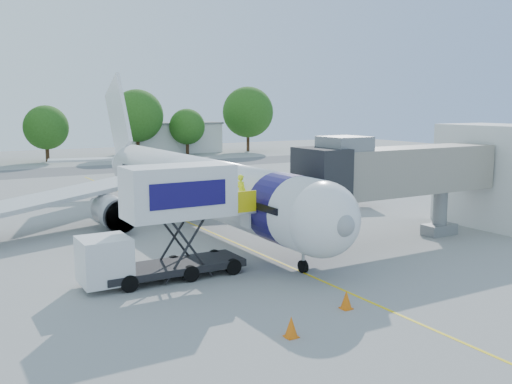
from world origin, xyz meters
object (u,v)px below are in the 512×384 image
aircraft (192,183)px  jet_bridge (389,172)px  catering_hiloader (166,223)px  ground_tug (412,329)px

aircraft → jet_bridge: bearing=-54.3°
catering_hiloader → ground_tug: catering_hiloader is taller
aircraft → ground_tug: size_ratio=9.30×
jet_bridge → ground_tug: size_ratio=3.43×
jet_bridge → catering_hiloader: size_ratio=1.63×
aircraft → jet_bridge: size_ratio=2.71×
ground_tug → jet_bridge: bearing=55.4°
jet_bridge → ground_tug: bearing=-130.1°
aircraft → ground_tug: bearing=-95.2°
catering_hiloader → ground_tug: 12.84m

